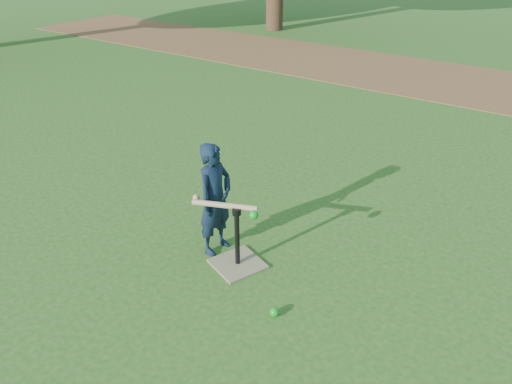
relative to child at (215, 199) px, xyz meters
The scene contains 6 objects.
ground 0.67m from the child, 43.22° to the right, with size 80.00×80.00×0.00m, color #285116.
dirt_strip 7.28m from the child, 87.92° to the left, with size 24.00×3.00×0.01m, color brown.
child is the anchor object (origin of this frame).
wiffle_ball_ground 1.22m from the child, 25.69° to the right, with size 0.08×0.08×0.08m, color #0D981A.
batting_tee 0.56m from the child, 16.60° to the right, with size 0.55×0.55×0.61m.
swing_action 0.29m from the child, 27.30° to the right, with size 0.71×0.28×0.11m.
Camera 1 is at (2.40, -2.86, 2.86)m, focal length 35.00 mm.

